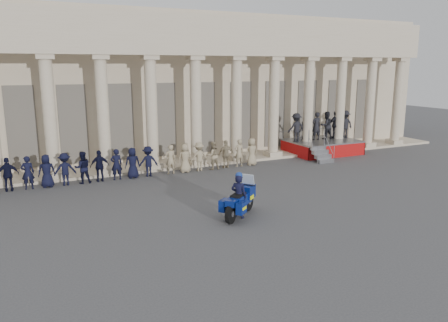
# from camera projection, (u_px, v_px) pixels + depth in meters

# --- Properties ---
(ground) EXTENTS (90.00, 90.00, 0.00)m
(ground) POSITION_uv_depth(u_px,v_px,m) (239.00, 208.00, 17.98)
(ground) COLOR #404042
(ground) RESTS_ON ground
(building) EXTENTS (40.00, 12.50, 9.00)m
(building) POSITION_uv_depth(u_px,v_px,m) (142.00, 84.00, 30.04)
(building) COLOR #BAA88C
(building) RESTS_ON ground
(officer_rank) EXTENTS (18.65, 0.61, 1.61)m
(officer_rank) POSITION_uv_depth(u_px,v_px,m) (92.00, 167.00, 21.80)
(officer_rank) COLOR black
(officer_rank) RESTS_ON ground
(reviewing_stand) EXTENTS (5.19, 4.25, 2.76)m
(reviewing_stand) POSITION_uv_depth(u_px,v_px,m) (322.00, 130.00, 28.96)
(reviewing_stand) COLOR gray
(reviewing_stand) RESTS_ON ground
(motorcycle) EXTENTS (1.99, 1.75, 1.54)m
(motorcycle) POSITION_uv_depth(u_px,v_px,m) (240.00, 200.00, 16.82)
(motorcycle) COLOR black
(motorcycle) RESTS_ON ground
(rider) EXTENTS (0.71, 0.75, 1.81)m
(rider) POSITION_uv_depth(u_px,v_px,m) (239.00, 195.00, 16.66)
(rider) COLOR black
(rider) RESTS_ON ground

